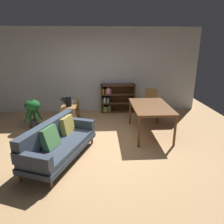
# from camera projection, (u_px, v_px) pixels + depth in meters

# --- Properties ---
(ground_plane) EXTENTS (8.16, 8.16, 0.00)m
(ground_plane) POSITION_uv_depth(u_px,v_px,m) (94.00, 146.00, 4.76)
(ground_plane) COLOR tan
(back_wall_panel) EXTENTS (6.80, 0.10, 2.70)m
(back_wall_panel) POSITION_uv_depth(u_px,v_px,m) (95.00, 71.00, 6.89)
(back_wall_panel) COLOR silver
(back_wall_panel) RESTS_ON ground_plane
(fabric_couch) EXTENTS (1.33, 1.97, 0.75)m
(fabric_couch) POSITION_uv_depth(u_px,v_px,m) (57.00, 141.00, 4.15)
(fabric_couch) COLOR brown
(fabric_couch) RESTS_ON ground_plane
(media_console) EXTENTS (0.39, 1.06, 0.63)m
(media_console) POSITION_uv_depth(u_px,v_px,m) (71.00, 114.00, 5.93)
(media_console) COLOR olive
(media_console) RESTS_ON ground_plane
(open_laptop) EXTENTS (0.43, 0.36, 0.11)m
(open_laptop) POSITION_uv_depth(u_px,v_px,m) (69.00, 101.00, 5.97)
(open_laptop) COLOR silver
(open_laptop) RESTS_ON media_console
(desk_speaker) EXTENTS (0.15, 0.15, 0.27)m
(desk_speaker) POSITION_uv_depth(u_px,v_px,m) (68.00, 101.00, 5.53)
(desk_speaker) COLOR black
(desk_speaker) RESTS_ON media_console
(potted_floor_plant) EXTENTS (0.47, 0.44, 0.84)m
(potted_floor_plant) POSITION_uv_depth(u_px,v_px,m) (33.00, 110.00, 5.62)
(potted_floor_plant) COLOR #333338
(potted_floor_plant) RESTS_ON ground_plane
(dining_table) EXTENTS (0.90, 1.49, 0.76)m
(dining_table) POSITION_uv_depth(u_px,v_px,m) (151.00, 108.00, 5.20)
(dining_table) COLOR brown
(dining_table) RESTS_ON ground_plane
(dining_chair_near) EXTENTS (0.50, 0.49, 0.91)m
(dining_chair_near) POSITION_uv_depth(u_px,v_px,m) (151.00, 102.00, 6.37)
(dining_chair_near) COLOR olive
(dining_chair_near) RESTS_ON ground_plane
(bookshelf) EXTENTS (1.12, 0.32, 0.93)m
(bookshelf) POSITION_uv_depth(u_px,v_px,m) (115.00, 98.00, 7.03)
(bookshelf) COLOR #56351E
(bookshelf) RESTS_ON ground_plane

